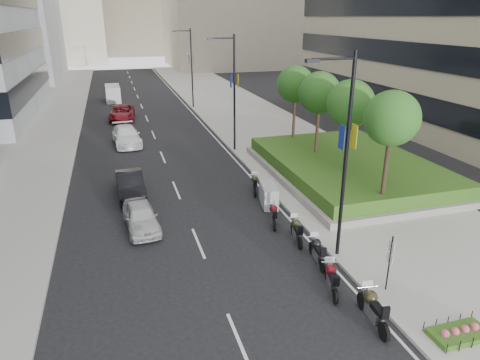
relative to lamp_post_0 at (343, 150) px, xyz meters
name	(u,v)px	position (x,y,z in m)	size (l,w,h in m)	color
ground	(254,284)	(-4.14, -1.00, -5.07)	(160.00, 160.00, 0.00)	black
sidewalk_right	(246,116)	(4.86, 29.00, -4.99)	(10.00, 100.00, 0.15)	#9E9B93
sidewalk_left	(37,129)	(-16.14, 29.00, -4.99)	(8.00, 100.00, 0.15)	#9E9B93
lane_edge	(198,119)	(-0.44, 29.00, -5.06)	(0.12, 100.00, 0.01)	silver
lane_centre	(148,123)	(-5.64, 29.00, -5.06)	(0.12, 100.00, 0.01)	silver
planter	(348,172)	(5.86, 9.00, -4.72)	(10.00, 14.00, 0.40)	gray
hedge	(349,164)	(5.86, 9.00, -4.12)	(9.40, 13.40, 0.80)	#284C15
flower_bed	(459,334)	(1.46, -6.00, -4.82)	(2.00, 1.00, 0.20)	#284C15
tree_0	(392,119)	(4.36, 3.00, 0.36)	(2.80, 2.80, 6.30)	#332319
tree_1	(350,104)	(4.36, 7.00, 0.36)	(2.80, 2.80, 6.30)	#332319
tree_2	(319,93)	(4.36, 11.00, 0.36)	(2.80, 2.80, 6.30)	#332319
tree_3	(295,84)	(4.36, 15.00, 0.36)	(2.80, 2.80, 6.30)	#332319
lamp_post_0	(343,150)	(0.00, 0.00, 0.00)	(2.34, 0.45, 9.00)	black
lamp_post_1	(232,88)	(0.00, 17.00, 0.00)	(2.34, 0.45, 9.00)	black
lamp_post_2	(190,64)	(0.00, 35.00, 0.00)	(2.34, 0.45, 9.00)	black
parking_sign	(390,261)	(0.66, -3.00, -3.61)	(0.06, 0.32, 2.50)	black
motorcycle_0	(373,308)	(-0.87, -4.39, -4.45)	(0.78, 2.33, 1.16)	black
motorcycle_1	(332,279)	(-1.34, -2.26, -4.51)	(0.82, 2.03, 1.03)	black
motorcycle_2	(317,251)	(-0.95, -0.21, -4.50)	(0.71, 2.11, 1.05)	black
motorcycle_3	(296,230)	(-1.05, 1.85, -4.51)	(0.70, 2.09, 1.05)	black
motorcycle_4	(274,215)	(-1.46, 3.85, -4.54)	(0.79, 1.91, 0.98)	black
motorcycle_5	(269,195)	(-0.88, 6.21, -4.45)	(1.17, 2.14, 1.23)	black
motorcycle_6	(255,184)	(-1.03, 8.27, -4.53)	(0.80, 1.95, 1.00)	black
car_a	(141,217)	(-8.13, 5.30, -4.40)	(1.58, 3.92, 1.34)	#AEAFB0
car_b	(130,185)	(-8.41, 9.82, -4.34)	(1.54, 4.41, 1.45)	black
car_c	(126,136)	(-8.11, 21.47, -4.31)	(2.11, 5.20, 1.51)	white
car_d	(122,113)	(-8.13, 31.18, -4.31)	(2.49, 5.41, 1.50)	maroon
delivery_van	(113,94)	(-8.83, 42.43, -4.16)	(1.82, 4.63, 1.93)	#BDBDBF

